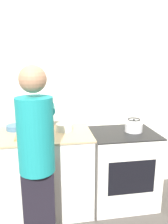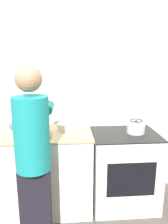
{
  "view_description": "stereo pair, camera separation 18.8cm",
  "coord_description": "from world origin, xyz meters",
  "px_view_note": "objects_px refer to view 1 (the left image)",
  "views": [
    {
      "loc": [
        -0.13,
        -2.0,
        1.73
      ],
      "look_at": [
        0.24,
        0.22,
        1.18
      ],
      "focal_mm": 35.0,
      "sensor_mm": 36.0,
      "label": 1
    },
    {
      "loc": [
        0.06,
        -2.03,
        1.73
      ],
      "look_at": [
        0.24,
        0.22,
        1.18
      ],
      "focal_mm": 35.0,
      "sensor_mm": 36.0,
      "label": 2
    }
  ],
  "objects_px": {
    "oven": "(122,167)",
    "kettle": "(134,126)",
    "person": "(37,154)",
    "knife": "(31,135)",
    "bowl_prep": "(15,127)",
    "cutting_board": "(34,136)"
  },
  "relations": [
    {
      "from": "person",
      "to": "knife",
      "type": "relative_size",
      "value": 6.83
    },
    {
      "from": "cutting_board",
      "to": "knife",
      "type": "height_order",
      "value": "knife"
    },
    {
      "from": "cutting_board",
      "to": "kettle",
      "type": "distance_m",
      "value": 1.15
    },
    {
      "from": "knife",
      "to": "kettle",
      "type": "relative_size",
      "value": 1.2
    },
    {
      "from": "oven",
      "to": "kettle",
      "type": "bearing_deg",
      "value": 7.47
    },
    {
      "from": "oven",
      "to": "bowl_prep",
      "type": "height_order",
      "value": "bowl_prep"
    },
    {
      "from": "bowl_prep",
      "to": "cutting_board",
      "type": "bearing_deg",
      "value": -51.85
    },
    {
      "from": "cutting_board",
      "to": "knife",
      "type": "relative_size",
      "value": 1.52
    },
    {
      "from": "cutting_board",
      "to": "knife",
      "type": "xyz_separation_m",
      "value": [
        -0.03,
        0.01,
        0.01
      ]
    },
    {
      "from": "oven",
      "to": "bowl_prep",
      "type": "xyz_separation_m",
      "value": [
        -1.25,
        0.19,
        0.51
      ]
    },
    {
      "from": "knife",
      "to": "kettle",
      "type": "xyz_separation_m",
      "value": [
        1.17,
        0.1,
        0.01
      ]
    },
    {
      "from": "oven",
      "to": "knife",
      "type": "bearing_deg",
      "value": -175.37
    },
    {
      "from": "oven",
      "to": "kettle",
      "type": "xyz_separation_m",
      "value": [
        0.12,
        0.02,
        0.51
      ]
    },
    {
      "from": "person",
      "to": "bowl_prep",
      "type": "xyz_separation_m",
      "value": [
        -0.27,
        0.71,
        0.03
      ]
    },
    {
      "from": "knife",
      "to": "oven",
      "type": "bearing_deg",
      "value": 28.06
    },
    {
      "from": "knife",
      "to": "bowl_prep",
      "type": "xyz_separation_m",
      "value": [
        -0.2,
        0.28,
        0.01
      ]
    },
    {
      "from": "oven",
      "to": "person",
      "type": "height_order",
      "value": "person"
    },
    {
      "from": "cutting_board",
      "to": "knife",
      "type": "bearing_deg",
      "value": 165.84
    },
    {
      "from": "person",
      "to": "knife",
      "type": "distance_m",
      "value": 0.44
    },
    {
      "from": "oven",
      "to": "knife",
      "type": "xyz_separation_m",
      "value": [
        -1.05,
        -0.08,
        0.5
      ]
    },
    {
      "from": "oven",
      "to": "knife",
      "type": "height_order",
      "value": "knife"
    },
    {
      "from": "oven",
      "to": "knife",
      "type": "distance_m",
      "value": 1.17
    }
  ]
}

